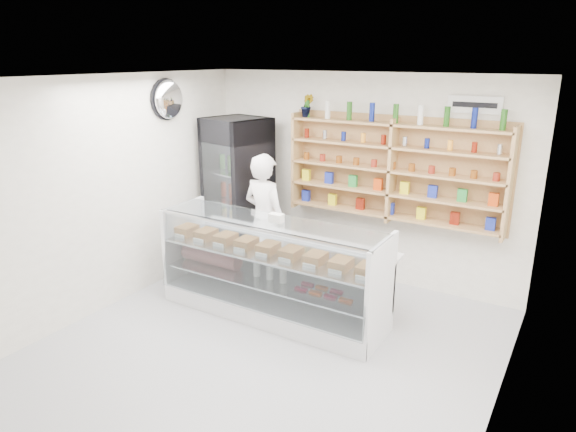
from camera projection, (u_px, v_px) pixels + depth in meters
The scene contains 8 objects.
room at pixel (256, 229), 4.92m from camera, with size 5.00×5.00×5.00m.
display_counter at pixel (273, 288), 6.14m from camera, with size 2.76×0.82×1.20m.
shop_worker at pixel (265, 221), 6.81m from camera, with size 0.66×0.43×1.80m, color white.
drinks_cooler at pixel (238, 193), 7.42m from camera, with size 0.93×0.92×2.17m.
wall_shelving at pixel (392, 171), 6.53m from camera, with size 2.84×0.28×1.33m.
potted_plant at pixel (307, 106), 6.92m from camera, with size 0.17×0.14×0.31m, color #1E6626.
security_mirror at pixel (169, 99), 6.66m from camera, with size 0.15×0.50×0.50m, color silver.
wall_sign at pixel (475, 105), 5.94m from camera, with size 0.62×0.03×0.20m, color white.
Camera 1 is at (2.67, -3.83, 3.00)m, focal length 32.00 mm.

